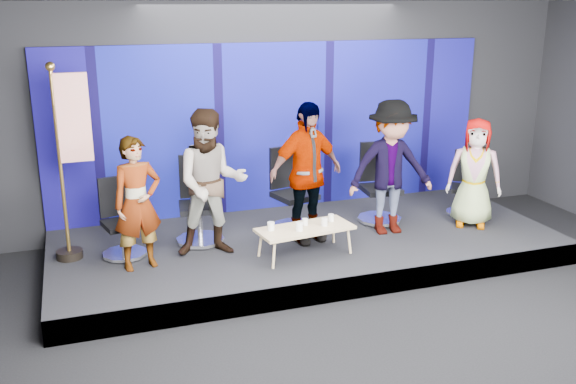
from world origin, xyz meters
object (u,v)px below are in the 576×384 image
(panelist_c, at_px, (306,173))
(mug_b, at_px, (299,227))
(mug_d, at_px, (324,222))
(flag_stand, at_px, (70,158))
(mug_c, at_px, (305,222))
(chair_a, at_px, (122,231))
(chair_c, at_px, (292,203))
(chair_e, at_px, (465,194))
(mug_a, at_px, (271,226))
(panelist_b, at_px, (211,183))
(panelist_e, at_px, (474,173))
(panelist_d, at_px, (391,168))
(mug_e, at_px, (331,218))
(chair_b, at_px, (199,214))
(panelist_a, at_px, (137,203))
(coffee_table, at_px, (305,230))

(panelist_c, distance_m, mug_b, 0.87)
(mug_d, distance_m, flag_stand, 3.31)
(mug_b, bearing_deg, mug_c, 51.04)
(chair_a, xyz_separation_m, chair_c, (2.44, 0.26, 0.05))
(chair_e, height_order, mug_a, chair_e)
(panelist_b, height_order, flag_stand, flag_stand)
(panelist_e, distance_m, mug_a, 3.23)
(panelist_d, xyz_separation_m, mug_a, (-1.89, -0.40, -0.52))
(panelist_c, distance_m, mug_d, 0.76)
(mug_e, bearing_deg, chair_e, 14.65)
(panelist_c, distance_m, chair_e, 2.83)
(panelist_c, xyz_separation_m, mug_a, (-0.65, -0.48, -0.53))
(chair_b, bearing_deg, mug_a, -42.78)
(mug_c, bearing_deg, panelist_c, 68.46)
(chair_a, bearing_deg, panelist_a, -81.95)
(chair_e, bearing_deg, coffee_table, -131.73)
(panelist_c, bearing_deg, chair_b, 148.23)
(mug_c, xyz_separation_m, mug_e, (0.39, 0.04, 0.00))
(chair_c, distance_m, mug_d, 1.05)
(mug_d, bearing_deg, coffee_table, 175.81)
(chair_e, relative_size, mug_d, 9.96)
(panelist_e, xyz_separation_m, mug_a, (-3.20, -0.28, -0.36))
(chair_c, relative_size, panelist_d, 0.63)
(mug_e, bearing_deg, panelist_b, 168.03)
(chair_b, xyz_separation_m, chair_e, (4.14, -0.17, -0.07))
(panelist_d, xyz_separation_m, mug_d, (-1.18, -0.46, -0.52))
(panelist_e, bearing_deg, mug_a, -141.57)
(chair_e, bearing_deg, panelist_d, -133.81)
(panelist_c, height_order, flag_stand, flag_stand)
(chair_e, bearing_deg, chair_a, -146.49)
(panelist_b, height_order, mug_a, panelist_b)
(chair_e, height_order, panelist_e, panelist_e)
(panelist_c, distance_m, mug_a, 0.97)
(chair_a, bearing_deg, panelist_b, -28.89)
(chair_b, xyz_separation_m, panelist_c, (1.40, -0.43, 0.58))
(panelist_b, bearing_deg, chair_e, 12.68)
(chair_b, relative_size, panelist_c, 0.61)
(panelist_e, height_order, mug_a, panelist_e)
(panelist_b, distance_m, mug_a, 0.94)
(panelist_e, relative_size, coffee_table, 1.22)
(chair_a, distance_m, mug_e, 2.74)
(panelist_a, bearing_deg, mug_d, -20.79)
(chair_c, xyz_separation_m, mug_b, (-0.30, -1.12, 0.05))
(panelist_c, bearing_deg, mug_e, -76.12)
(flag_stand, bearing_deg, coffee_table, -19.94)
(panelist_d, height_order, mug_a, panelist_d)
(chair_b, relative_size, panelist_d, 0.62)
(panelist_a, height_order, chair_b, panelist_a)
(chair_c, distance_m, panelist_d, 1.49)
(mug_a, bearing_deg, panelist_b, 148.58)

